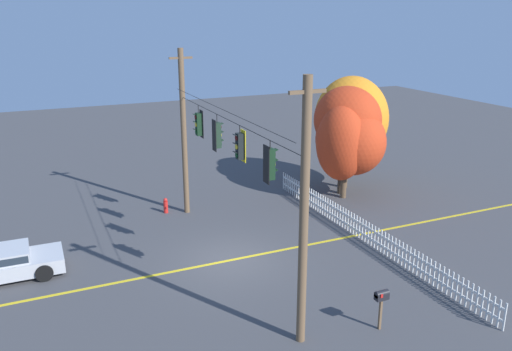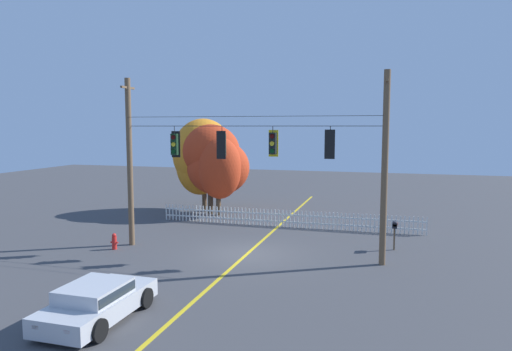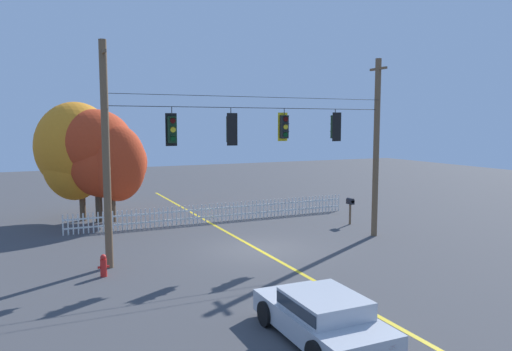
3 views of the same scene
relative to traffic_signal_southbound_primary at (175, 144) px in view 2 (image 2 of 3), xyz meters
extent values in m
plane|color=#424244|center=(3.52, -0.01, -4.93)|extent=(80.00, 80.00, 0.00)
cube|color=gold|center=(3.52, -0.01, -4.92)|extent=(0.16, 36.00, 0.01)
cylinder|color=brown|center=(-2.38, -0.01, -0.92)|extent=(0.27, 0.27, 8.02)
cylinder|color=brown|center=(9.41, -0.01, -0.92)|extent=(0.27, 0.27, 8.02)
cube|color=brown|center=(-2.38, -0.01, 2.64)|extent=(0.10, 1.10, 0.10)
cube|color=brown|center=(9.41, -0.01, 2.64)|extent=(0.10, 1.10, 0.10)
cylinder|color=black|center=(3.52, -0.01, 0.84)|extent=(11.59, 0.02, 0.02)
cylinder|color=black|center=(3.52, -0.26, 1.25)|extent=(11.59, 0.02, 0.02)
cylinder|color=black|center=(0.00, -0.01, 0.66)|extent=(0.03, 0.03, 0.35)
cube|color=black|center=(0.00, 0.12, 0.00)|extent=(0.43, 0.02, 1.22)
cube|color=black|center=(0.00, -0.01, 0.00)|extent=(0.30, 0.24, 0.98)
cylinder|color=#410706|center=(0.00, -0.14, 0.32)|extent=(0.20, 0.03, 0.20)
cube|color=black|center=(0.00, -0.19, 0.44)|extent=(0.22, 0.12, 0.06)
cylinder|color=yellow|center=(0.00, -0.14, 0.00)|extent=(0.20, 0.03, 0.20)
cube|color=black|center=(0.00, -0.19, 0.11)|extent=(0.22, 0.12, 0.06)
cylinder|color=#073513|center=(0.00, -0.14, -0.33)|extent=(0.20, 0.03, 0.20)
cube|color=black|center=(0.00, -0.19, -0.22)|extent=(0.22, 0.12, 0.06)
cylinder|color=black|center=(2.34, -0.01, 0.67)|extent=(0.03, 0.03, 0.33)
cube|color=black|center=(2.34, -0.14, 0.00)|extent=(0.43, 0.02, 1.26)
cube|color=#1E3323|center=(2.34, -0.01, 0.00)|extent=(0.30, 0.24, 1.01)
cylinder|color=#410706|center=(2.34, 0.13, 0.33)|extent=(0.20, 0.03, 0.20)
cube|color=#1E3323|center=(2.34, 0.17, 0.45)|extent=(0.22, 0.12, 0.06)
cylinder|color=yellow|center=(2.34, 0.13, 0.00)|extent=(0.20, 0.03, 0.20)
cube|color=#1E3323|center=(2.34, 0.17, 0.11)|extent=(0.22, 0.12, 0.06)
cylinder|color=#073513|center=(2.34, 0.13, -0.34)|extent=(0.20, 0.03, 0.20)
cube|color=#1E3323|center=(2.34, 0.17, -0.23)|extent=(0.22, 0.12, 0.06)
cylinder|color=black|center=(4.69, -0.01, 0.70)|extent=(0.03, 0.03, 0.28)
cube|color=yellow|center=(4.69, 0.12, 0.08)|extent=(0.43, 0.02, 1.17)
cube|color=black|center=(4.69, -0.01, 0.08)|extent=(0.30, 0.24, 0.94)
cylinder|color=#410706|center=(4.69, -0.14, 0.40)|extent=(0.20, 0.03, 0.20)
cube|color=black|center=(4.69, -0.19, 0.51)|extent=(0.22, 0.12, 0.06)
cylinder|color=yellow|center=(4.69, -0.14, 0.08)|extent=(0.20, 0.03, 0.20)
cube|color=black|center=(4.69, -0.19, 0.20)|extent=(0.22, 0.12, 0.06)
cylinder|color=#073513|center=(4.69, -0.14, -0.23)|extent=(0.20, 0.03, 0.20)
cube|color=black|center=(4.69, -0.19, -0.11)|extent=(0.22, 0.12, 0.06)
cylinder|color=black|center=(7.17, -0.01, 0.71)|extent=(0.03, 0.03, 0.27)
cube|color=black|center=(7.17, -0.14, 0.08)|extent=(0.43, 0.02, 1.23)
cube|color=black|center=(7.17, -0.01, 0.08)|extent=(0.30, 0.24, 0.99)
cylinder|color=#410706|center=(7.17, 0.13, 0.41)|extent=(0.20, 0.03, 0.20)
cube|color=black|center=(7.17, 0.17, 0.52)|extent=(0.22, 0.12, 0.06)
cylinder|color=yellow|center=(7.17, 0.13, 0.08)|extent=(0.20, 0.03, 0.20)
cube|color=black|center=(7.17, 0.17, 0.19)|extent=(0.22, 0.12, 0.06)
cylinder|color=#073513|center=(7.17, 0.13, -0.25)|extent=(0.20, 0.03, 0.20)
cube|color=black|center=(7.17, 0.17, -0.14)|extent=(0.22, 0.12, 0.06)
cube|color=silver|center=(-3.60, 6.03, -4.44)|extent=(0.06, 0.04, 0.98)
cube|color=silver|center=(-3.38, 6.03, -4.44)|extent=(0.06, 0.04, 0.98)
cube|color=silver|center=(-3.16, 6.03, -4.44)|extent=(0.06, 0.04, 0.98)
cube|color=silver|center=(-2.93, 6.03, -4.44)|extent=(0.06, 0.04, 0.98)
cube|color=silver|center=(-2.71, 6.03, -4.44)|extent=(0.06, 0.04, 0.98)
cube|color=silver|center=(-2.48, 6.03, -4.44)|extent=(0.06, 0.04, 0.98)
cube|color=silver|center=(-2.26, 6.03, -4.44)|extent=(0.06, 0.04, 0.98)
cube|color=silver|center=(-2.04, 6.03, -4.44)|extent=(0.06, 0.04, 0.98)
cube|color=silver|center=(-1.81, 6.03, -4.44)|extent=(0.06, 0.04, 0.98)
cube|color=silver|center=(-1.59, 6.03, -4.44)|extent=(0.06, 0.04, 0.98)
cube|color=silver|center=(-1.37, 6.03, -4.44)|extent=(0.06, 0.04, 0.98)
cube|color=silver|center=(-1.14, 6.03, -4.44)|extent=(0.06, 0.04, 0.98)
cube|color=silver|center=(-0.92, 6.03, -4.44)|extent=(0.06, 0.04, 0.98)
cube|color=silver|center=(-0.70, 6.03, -4.44)|extent=(0.06, 0.04, 0.98)
cube|color=silver|center=(-0.47, 6.03, -4.44)|extent=(0.06, 0.04, 0.98)
cube|color=silver|center=(-0.25, 6.03, -4.44)|extent=(0.06, 0.04, 0.98)
cube|color=silver|center=(-0.03, 6.03, -4.44)|extent=(0.06, 0.04, 0.98)
cube|color=silver|center=(0.20, 6.03, -4.44)|extent=(0.06, 0.04, 0.98)
cube|color=silver|center=(0.42, 6.03, -4.44)|extent=(0.06, 0.04, 0.98)
cube|color=silver|center=(0.64, 6.03, -4.44)|extent=(0.06, 0.04, 0.98)
cube|color=silver|center=(0.87, 6.03, -4.44)|extent=(0.06, 0.04, 0.98)
cube|color=silver|center=(1.09, 6.03, -4.44)|extent=(0.06, 0.04, 0.98)
cube|color=silver|center=(1.31, 6.03, -4.44)|extent=(0.06, 0.04, 0.98)
cube|color=silver|center=(1.54, 6.03, -4.44)|extent=(0.06, 0.04, 0.98)
cube|color=silver|center=(1.76, 6.03, -4.44)|extent=(0.06, 0.04, 0.98)
cube|color=silver|center=(1.98, 6.03, -4.44)|extent=(0.06, 0.04, 0.98)
cube|color=silver|center=(2.21, 6.03, -4.44)|extent=(0.06, 0.04, 0.98)
cube|color=silver|center=(2.43, 6.03, -4.44)|extent=(0.06, 0.04, 0.98)
cube|color=silver|center=(2.65, 6.03, -4.44)|extent=(0.06, 0.04, 0.98)
cube|color=silver|center=(2.88, 6.03, -4.44)|extent=(0.06, 0.04, 0.98)
cube|color=silver|center=(3.10, 6.03, -4.44)|extent=(0.06, 0.04, 0.98)
cube|color=silver|center=(3.32, 6.03, -4.44)|extent=(0.06, 0.04, 0.98)
cube|color=silver|center=(3.55, 6.03, -4.44)|extent=(0.06, 0.04, 0.98)
cube|color=silver|center=(3.77, 6.03, -4.44)|extent=(0.06, 0.04, 0.98)
cube|color=silver|center=(3.99, 6.03, -4.44)|extent=(0.06, 0.04, 0.98)
cube|color=silver|center=(4.22, 6.03, -4.44)|extent=(0.06, 0.04, 0.98)
cube|color=silver|center=(4.44, 6.03, -4.44)|extent=(0.06, 0.04, 0.98)
cube|color=silver|center=(4.66, 6.03, -4.44)|extent=(0.06, 0.04, 0.98)
cube|color=silver|center=(4.89, 6.03, -4.44)|extent=(0.06, 0.04, 0.98)
cube|color=silver|center=(5.11, 6.03, -4.44)|extent=(0.06, 0.04, 0.98)
cube|color=silver|center=(5.33, 6.03, -4.44)|extent=(0.06, 0.04, 0.98)
cube|color=silver|center=(5.56, 6.03, -4.44)|extent=(0.06, 0.04, 0.98)
cube|color=silver|center=(5.78, 6.03, -4.44)|extent=(0.06, 0.04, 0.98)
cube|color=silver|center=(6.00, 6.03, -4.44)|extent=(0.06, 0.04, 0.98)
cube|color=silver|center=(6.23, 6.03, -4.44)|extent=(0.06, 0.04, 0.98)
cube|color=silver|center=(6.45, 6.03, -4.44)|extent=(0.06, 0.04, 0.98)
cube|color=silver|center=(6.67, 6.03, -4.44)|extent=(0.06, 0.04, 0.98)
cube|color=silver|center=(6.90, 6.03, -4.44)|extent=(0.06, 0.04, 0.98)
cube|color=silver|center=(7.12, 6.03, -4.44)|extent=(0.06, 0.04, 0.98)
cube|color=silver|center=(7.34, 6.03, -4.44)|extent=(0.06, 0.04, 0.98)
cube|color=silver|center=(7.57, 6.03, -4.44)|extent=(0.06, 0.04, 0.98)
cube|color=silver|center=(7.79, 6.03, -4.44)|extent=(0.06, 0.04, 0.98)
cube|color=silver|center=(8.01, 6.03, -4.44)|extent=(0.06, 0.04, 0.98)
cube|color=silver|center=(8.24, 6.03, -4.44)|extent=(0.06, 0.04, 0.98)
cube|color=silver|center=(8.46, 6.03, -4.44)|extent=(0.06, 0.04, 0.98)
cube|color=silver|center=(8.68, 6.03, -4.44)|extent=(0.06, 0.04, 0.98)
cube|color=silver|center=(8.91, 6.03, -4.44)|extent=(0.06, 0.04, 0.98)
cube|color=silver|center=(9.13, 6.03, -4.44)|extent=(0.06, 0.04, 0.98)
cube|color=silver|center=(9.35, 6.03, -4.44)|extent=(0.06, 0.04, 0.98)
cube|color=silver|center=(9.58, 6.03, -4.44)|extent=(0.06, 0.04, 0.98)
cube|color=silver|center=(9.80, 6.03, -4.44)|extent=(0.06, 0.04, 0.98)
cube|color=silver|center=(10.02, 6.03, -4.44)|extent=(0.06, 0.04, 0.98)
cube|color=silver|center=(10.25, 6.03, -4.44)|extent=(0.06, 0.04, 0.98)
cube|color=silver|center=(10.47, 6.03, -4.44)|extent=(0.06, 0.04, 0.98)
cube|color=silver|center=(10.70, 6.03, -4.44)|extent=(0.06, 0.04, 0.98)
cube|color=silver|center=(10.92, 6.03, -4.44)|extent=(0.06, 0.04, 0.98)
cube|color=silver|center=(11.14, 6.03, -4.44)|extent=(0.06, 0.04, 0.98)
cube|color=silver|center=(11.37, 6.03, -4.44)|extent=(0.06, 0.04, 0.98)
cube|color=silver|center=(11.59, 6.03, -4.44)|extent=(0.06, 0.04, 0.98)
cube|color=silver|center=(3.99, 6.06, -4.63)|extent=(15.19, 0.03, 0.08)
cube|color=silver|center=(3.99, 6.06, -4.22)|extent=(15.19, 0.03, 0.08)
cylinder|color=brown|center=(-2.42, 9.33, -3.96)|extent=(0.31, 0.31, 1.93)
ellipsoid|color=orange|center=(-2.75, 9.30, -1.77)|extent=(3.23, 2.68, 4.05)
ellipsoid|color=orange|center=(-2.61, 9.67, -1.01)|extent=(4.20, 4.05, 4.73)
cylinder|color=#473828|center=(-1.68, 8.58, -3.92)|extent=(0.35, 0.35, 2.02)
ellipsoid|color=red|center=(-1.18, 8.71, -1.84)|extent=(4.18, 3.50, 3.67)
ellipsoid|color=red|center=(-1.41, 8.79, -1.18)|extent=(3.09, 2.61, 4.10)
ellipsoid|color=red|center=(-1.73, 8.83, -0.85)|extent=(3.88, 3.48, 3.64)
cylinder|color=brown|center=(-1.03, 8.33, -3.96)|extent=(0.32, 0.32, 1.94)
ellipsoid|color=red|center=(-0.77, 7.87, -1.80)|extent=(2.86, 2.49, 3.94)
ellipsoid|color=red|center=(-1.31, 8.73, -1.48)|extent=(3.30, 2.72, 3.47)
cube|color=#B7BABF|center=(1.38, -8.14, -4.48)|extent=(1.83, 3.99, 0.55)
cube|color=#B7BABF|center=(1.37, -8.29, -3.99)|extent=(1.59, 1.92, 0.42)
cube|color=#232D38|center=(1.37, -8.29, -3.99)|extent=(1.63, 1.84, 0.27)
cylinder|color=black|center=(0.49, -6.90, -4.61)|extent=(0.19, 0.64, 0.64)
cylinder|color=black|center=(2.28, -6.92, -4.61)|extent=(0.19, 0.64, 0.64)
cylinder|color=black|center=(0.47, -9.36, -4.61)|extent=(0.19, 0.64, 0.64)
cylinder|color=black|center=(2.26, -9.38, -4.61)|extent=(0.19, 0.64, 0.64)
cube|color=white|center=(0.90, -6.17, -4.38)|extent=(0.20, 0.04, 0.10)
cube|color=white|center=(1.89, -6.18, -4.38)|extent=(0.20, 0.04, 0.10)
cube|color=red|center=(0.87, -10.10, -4.38)|extent=(0.20, 0.04, 0.10)
cube|color=red|center=(1.85, -10.11, -4.38)|extent=(0.20, 0.04, 0.10)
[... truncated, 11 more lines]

